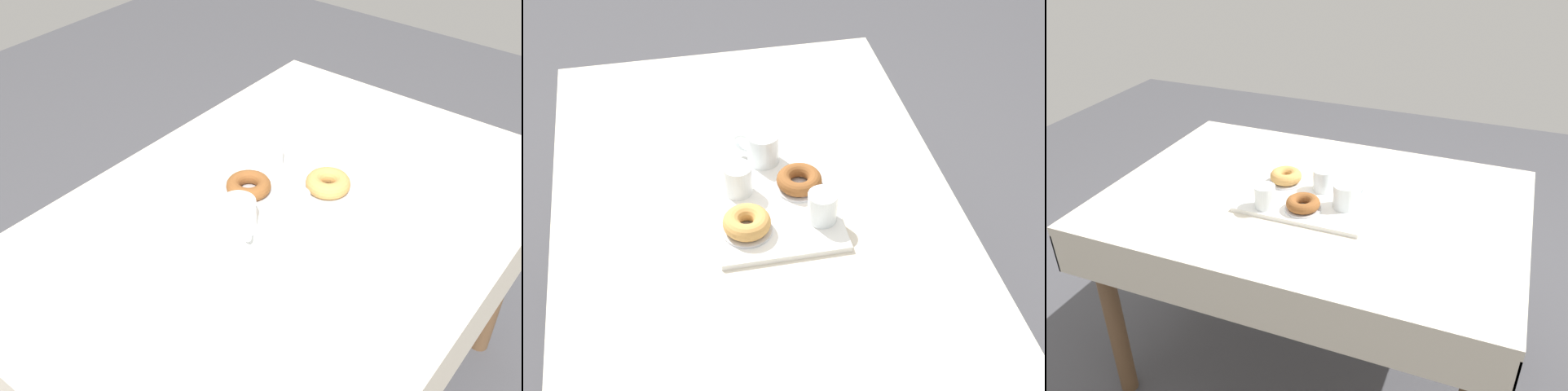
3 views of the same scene
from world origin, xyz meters
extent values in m
plane|color=#47474C|center=(0.00, 0.00, 0.00)|extent=(6.00, 6.00, 0.00)
cube|color=beige|center=(0.00, 0.00, 0.76)|extent=(1.41, 0.97, 0.03)
cube|color=beige|center=(0.00, -0.48, 0.67)|extent=(1.41, 0.01, 0.14)
cube|color=beige|center=(0.00, 0.48, 0.67)|extent=(1.41, 0.01, 0.14)
cube|color=beige|center=(-0.70, 0.00, 0.67)|extent=(0.01, 0.97, 0.14)
cube|color=beige|center=(0.70, 0.00, 0.67)|extent=(0.01, 0.97, 0.14)
cylinder|color=brown|center=(-0.61, -0.40, 0.37)|extent=(0.06, 0.06, 0.74)
cylinder|color=brown|center=(0.61, -0.40, 0.37)|extent=(0.06, 0.06, 0.74)
cylinder|color=brown|center=(0.61, 0.40, 0.37)|extent=(0.06, 0.06, 0.74)
cube|color=white|center=(0.00, 0.04, 0.78)|extent=(0.43, 0.30, 0.01)
cylinder|color=white|center=(-0.13, 0.05, 0.83)|extent=(0.08, 0.08, 0.08)
cylinder|color=#5B230A|center=(-0.13, 0.05, 0.83)|extent=(0.07, 0.07, 0.06)
torus|color=white|center=(-0.16, 0.00, 0.84)|extent=(0.04, 0.05, 0.06)
cylinder|color=white|center=(-0.02, -0.04, 0.83)|extent=(0.07, 0.07, 0.08)
cylinder|color=silver|center=(-0.02, -0.04, 0.82)|extent=(0.06, 0.06, 0.05)
cylinder|color=white|center=(0.11, 0.14, 0.83)|extent=(0.07, 0.07, 0.08)
cylinder|color=silver|center=(0.11, 0.14, 0.82)|extent=(0.06, 0.06, 0.05)
cylinder|color=silver|center=(0.12, -0.04, 0.80)|extent=(0.12, 0.12, 0.01)
torus|color=tan|center=(0.12, -0.04, 0.82)|extent=(0.11, 0.11, 0.04)
cylinder|color=silver|center=(-0.01, 0.11, 0.80)|extent=(0.12, 0.12, 0.01)
torus|color=brown|center=(-0.01, 0.11, 0.82)|extent=(0.11, 0.11, 0.04)
camera|label=1|loc=(-0.98, -0.68, 1.75)|focal=43.67mm
camera|label=2|loc=(1.33, -0.19, 1.99)|focal=50.80mm
camera|label=3|loc=(-0.57, 1.48, 1.68)|focal=36.61mm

